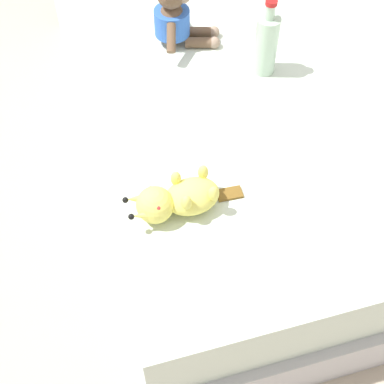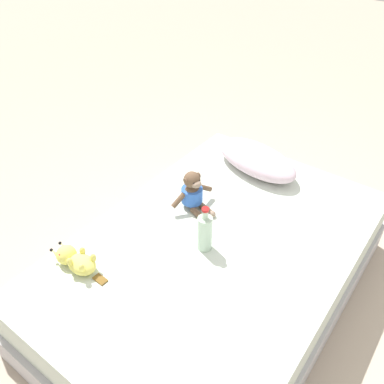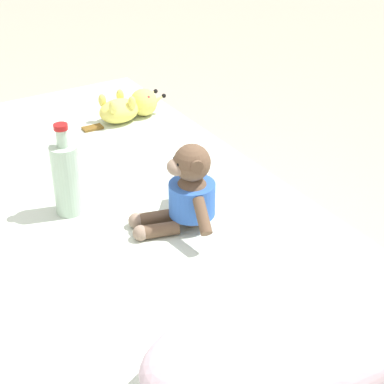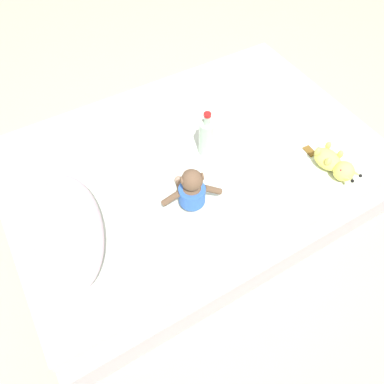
% 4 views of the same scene
% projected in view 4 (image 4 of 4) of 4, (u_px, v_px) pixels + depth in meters
% --- Properties ---
extents(ground_plane, '(16.00, 16.00, 0.00)m').
position_uv_depth(ground_plane, '(191.00, 201.00, 2.25)').
color(ground_plane, '#B7A893').
extents(bed, '(1.31, 1.96, 0.43)m').
position_uv_depth(bed, '(191.00, 180.00, 2.08)').
color(bed, '#B2B2B7').
rests_on(bed, ground_plane).
extents(pillow, '(0.64, 0.41, 0.16)m').
position_uv_depth(pillow, '(68.00, 229.00, 1.55)').
color(pillow, silver).
rests_on(pillow, bed).
extents(plush_monkey, '(0.24, 0.28, 0.24)m').
position_uv_depth(plush_monkey, '(191.00, 191.00, 1.65)').
color(plush_monkey, brown).
rests_on(plush_monkey, bed).
extents(plush_yellow_creature, '(0.33, 0.12, 0.10)m').
position_uv_depth(plush_yellow_creature, '(334.00, 164.00, 1.80)').
color(plush_yellow_creature, '#EAE066').
rests_on(plush_yellow_creature, bed).
extents(glass_bottle, '(0.08, 0.08, 0.26)m').
position_uv_depth(glass_bottle, '(206.00, 137.00, 1.83)').
color(glass_bottle, '#B2D1B7').
rests_on(glass_bottle, bed).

